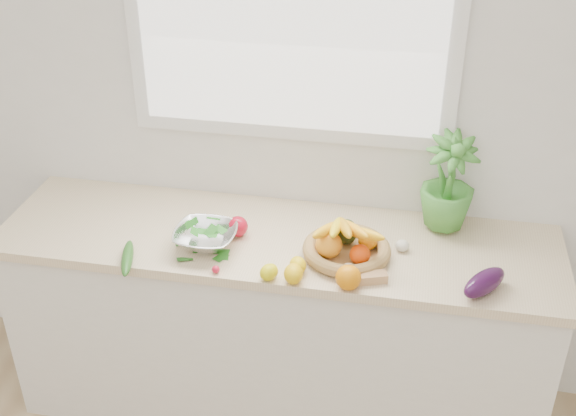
% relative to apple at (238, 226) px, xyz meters
% --- Properties ---
extents(back_wall, '(4.50, 0.02, 2.70)m').
position_rel_apple_xyz_m(back_wall, '(0.15, 0.32, 0.41)').
color(back_wall, white).
rests_on(back_wall, ground).
extents(counter_cabinet, '(2.20, 0.58, 0.86)m').
position_rel_apple_xyz_m(counter_cabinet, '(0.15, 0.02, -0.51)').
color(counter_cabinet, silver).
rests_on(counter_cabinet, ground).
extents(countertop, '(2.24, 0.62, 0.04)m').
position_rel_apple_xyz_m(countertop, '(0.15, 0.02, -0.06)').
color(countertop, beige).
rests_on(countertop, counter_cabinet).
extents(window_frame, '(1.30, 0.03, 1.10)m').
position_rel_apple_xyz_m(window_frame, '(0.15, 0.30, 0.81)').
color(window_frame, white).
rests_on(window_frame, back_wall).
extents(window_pane, '(1.18, 0.01, 0.98)m').
position_rel_apple_xyz_m(window_pane, '(0.15, 0.28, 0.81)').
color(window_pane, white).
rests_on(window_pane, window_frame).
extents(orange_loose, '(0.11, 0.11, 0.09)m').
position_rel_apple_xyz_m(orange_loose, '(0.47, -0.26, 0.00)').
color(orange_loose, orange).
rests_on(orange_loose, countertop).
extents(lemon_a, '(0.09, 0.09, 0.06)m').
position_rel_apple_xyz_m(lemon_a, '(0.28, -0.20, -0.01)').
color(lemon_a, yellow).
rests_on(lemon_a, countertop).
extents(lemon_b, '(0.09, 0.10, 0.06)m').
position_rel_apple_xyz_m(lemon_b, '(0.18, -0.26, -0.01)').
color(lemon_b, yellow).
rests_on(lemon_b, countertop).
extents(lemon_c, '(0.09, 0.10, 0.07)m').
position_rel_apple_xyz_m(lemon_c, '(0.27, -0.26, -0.01)').
color(lemon_c, yellow).
rests_on(lemon_c, countertop).
extents(apple, '(0.09, 0.09, 0.08)m').
position_rel_apple_xyz_m(apple, '(0.00, 0.00, 0.00)').
color(apple, '#B70E24').
rests_on(apple, countertop).
extents(ginger, '(0.12, 0.08, 0.04)m').
position_rel_apple_xyz_m(ginger, '(0.55, -0.21, -0.02)').
color(ginger, tan).
rests_on(ginger, countertop).
extents(garlic_a, '(0.06, 0.06, 0.04)m').
position_rel_apple_xyz_m(garlic_a, '(0.65, 0.02, -0.02)').
color(garlic_a, beige).
rests_on(garlic_a, countertop).
extents(garlic_b, '(0.06, 0.06, 0.04)m').
position_rel_apple_xyz_m(garlic_b, '(0.52, -0.01, -0.02)').
color(garlic_b, white).
rests_on(garlic_b, countertop).
extents(garlic_c, '(0.06, 0.06, 0.04)m').
position_rel_apple_xyz_m(garlic_c, '(0.46, -0.18, -0.02)').
color(garlic_c, white).
rests_on(garlic_c, countertop).
extents(eggplant, '(0.19, 0.22, 0.08)m').
position_rel_apple_xyz_m(eggplant, '(0.94, -0.19, 0.00)').
color(eggplant, '#2D0D31').
rests_on(eggplant, countertop).
extents(cucumber, '(0.11, 0.24, 0.04)m').
position_rel_apple_xyz_m(cucumber, '(-0.36, -0.26, -0.02)').
color(cucumber, '#1E5418').
rests_on(cucumber, countertop).
extents(radish, '(0.04, 0.04, 0.03)m').
position_rel_apple_xyz_m(radish, '(-0.02, -0.26, -0.03)').
color(radish, red).
rests_on(radish, countertop).
extents(potted_herb, '(0.28, 0.28, 0.39)m').
position_rel_apple_xyz_m(potted_herb, '(0.80, 0.21, 0.17)').
color(potted_herb, '#449235').
rests_on(potted_herb, countertop).
extents(fruit_basket, '(0.42, 0.42, 0.18)m').
position_rel_apple_xyz_m(fruit_basket, '(0.44, -0.06, 0.01)').
color(fruit_basket, '#A9794B').
rests_on(fruit_basket, countertop).
extents(colander_with_spinach, '(0.24, 0.24, 0.12)m').
position_rel_apple_xyz_m(colander_with_spinach, '(-0.10, -0.11, 0.02)').
color(colander_with_spinach, silver).
rests_on(colander_with_spinach, countertop).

